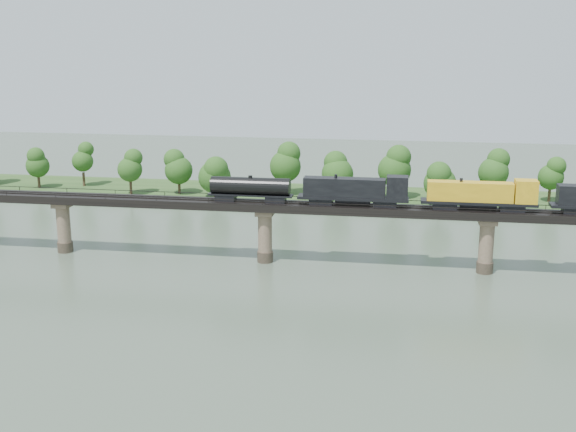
# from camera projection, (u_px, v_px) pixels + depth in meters

# --- Properties ---
(ground) EXTENTS (400.00, 400.00, 0.00)m
(ground) POSITION_uv_depth(u_px,v_px,m) (226.00, 322.00, 106.63)
(ground) COLOR #3B4B3B
(ground) RESTS_ON ground
(far_bank) EXTENTS (300.00, 24.00, 1.60)m
(far_bank) POSITION_uv_depth(u_px,v_px,m) (306.00, 196.00, 187.85)
(far_bank) COLOR #27451B
(far_bank) RESTS_ON ground
(bridge) EXTENTS (236.00, 30.00, 11.50)m
(bridge) POSITION_uv_depth(u_px,v_px,m) (265.00, 234.00, 134.06)
(bridge) COLOR #473A2D
(bridge) RESTS_ON ground
(bridge_superstructure) EXTENTS (220.00, 4.90, 0.75)m
(bridge_superstructure) POSITION_uv_depth(u_px,v_px,m) (265.00, 200.00, 132.53)
(bridge_superstructure) COLOR black
(bridge_superstructure) RESTS_ON bridge
(far_treeline) EXTENTS (289.06, 17.54, 13.60)m
(far_treeline) POSITION_uv_depth(u_px,v_px,m) (272.00, 168.00, 182.93)
(far_treeline) COLOR #382619
(far_treeline) RESTS_ON far_bank
(freight_train) EXTENTS (80.59, 3.14, 5.55)m
(freight_train) POSITION_uv_depth(u_px,v_px,m) (437.00, 194.00, 127.07)
(freight_train) COLOR black
(freight_train) RESTS_ON bridge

